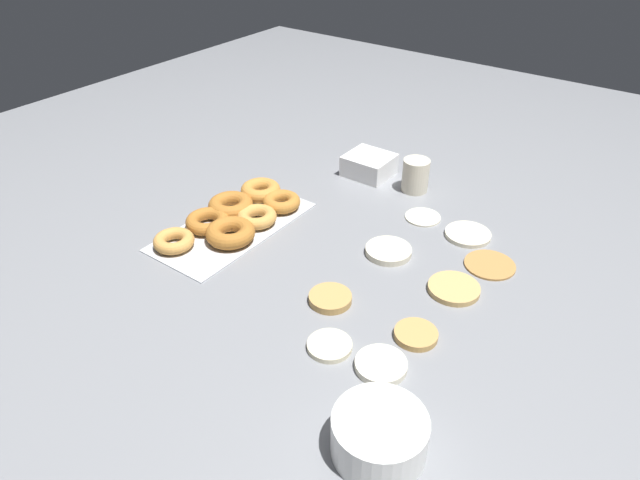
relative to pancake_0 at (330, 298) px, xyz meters
The scene contains 14 objects.
ground_plane 0.15m from the pancake_0, behind, with size 3.00×3.00×0.00m, color gray.
pancake_0 is the anchor object (origin of this frame).
pancake_1 0.25m from the pancake_0, 133.80° to the left, with size 0.11×0.11×0.01m, color tan.
pancake_2 0.37m from the pancake_0, 145.13° to the left, with size 0.11×0.11×0.01m, color #B27F42.
pancake_3 0.39m from the pancake_0, behind, with size 0.09×0.09×0.01m, color silver.
pancake_4 0.19m from the pancake_0, 93.24° to the left, with size 0.08×0.08×0.01m, color tan.
pancake_5 0.20m from the pancake_0, 61.97° to the left, with size 0.09×0.09×0.01m, color silver.
pancake_6 0.40m from the pancake_0, 162.11° to the left, with size 0.11×0.11×0.01m, color beige.
pancake_7 0.21m from the pancake_0, behind, with size 0.10×0.10×0.01m, color beige.
pancake_8 0.13m from the pancake_0, 35.17° to the left, with size 0.08×0.08×0.01m, color beige.
donut_tray 0.37m from the pancake_0, 106.38° to the right, with size 0.40×0.20×0.04m.
batter_bowl 0.35m from the pancake_0, 47.32° to the left, with size 0.14×0.14×0.07m.
container_stack 0.56m from the pancake_0, 155.63° to the right, with size 0.11×0.12×0.06m.
paper_cup 0.51m from the pancake_0, behind, with size 0.07×0.07×0.09m.
Camera 1 is at (0.86, 0.50, 0.74)m, focal length 32.00 mm.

